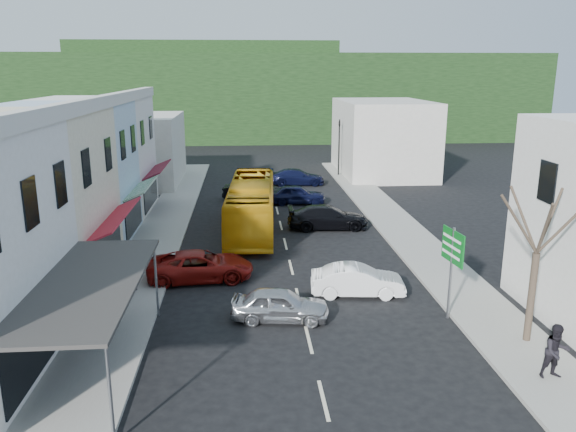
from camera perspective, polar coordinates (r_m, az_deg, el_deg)
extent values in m
plane|color=black|center=(25.21, 1.08, -8.31)|extent=(120.00, 120.00, 0.00)
cube|color=gray|center=(34.90, -12.90, -1.96)|extent=(3.00, 52.00, 0.15)
cube|color=gray|center=(35.86, 11.53, -1.44)|extent=(3.00, 52.00, 0.15)
cube|color=maroon|center=(19.83, -22.31, -6.49)|extent=(1.30, 7.65, 0.08)
cube|color=beige|center=(28.63, -25.29, 1.48)|extent=(7.00, 8.00, 8.00)
cube|color=maroon|center=(27.65, -17.12, -0.21)|extent=(1.30, 6.80, 0.08)
cube|color=#94ADC3|center=(35.13, -21.38, 4.09)|extent=(7.00, 6.00, 8.00)
cube|color=#195926|center=(34.34, -14.67, 2.78)|extent=(1.30, 5.10, 0.08)
cube|color=silver|center=(41.31, -18.85, 5.75)|extent=(7.00, 7.00, 8.00)
cube|color=maroon|center=(40.64, -13.12, 4.66)|extent=(1.30, 5.95, 0.08)
cube|color=#B7B2A8|center=(51.49, -15.42, 6.50)|extent=(8.00, 10.00, 6.00)
cube|color=#B7B2A8|center=(55.10, 9.59, 7.85)|extent=(8.00, 12.00, 7.00)
cube|color=black|center=(87.21, -3.04, 12.11)|extent=(80.00, 24.00, 12.00)
cube|color=black|center=(93.27, -8.26, 14.61)|extent=(40.00, 16.00, 8.00)
imported|color=orange|center=(35.09, -3.73, 0.97)|extent=(3.10, 11.71, 3.10)
imported|color=#B0B1B5|center=(22.84, -0.81, -8.91)|extent=(4.60, 2.36, 1.40)
imported|color=white|center=(25.44, 7.08, -6.50)|extent=(4.55, 2.20, 1.40)
imported|color=maroon|center=(27.36, -8.91, -5.03)|extent=(4.75, 2.30, 1.40)
imported|color=black|center=(35.75, 4.05, -0.19)|extent=(4.53, 1.91, 1.40)
imported|color=black|center=(42.26, 0.90, 2.17)|extent=(4.48, 2.00, 1.40)
imported|color=black|center=(43.55, -3.62, 2.52)|extent=(4.59, 2.33, 1.40)
imported|color=black|center=(49.36, 0.92, 3.99)|extent=(4.59, 2.08, 1.40)
imported|color=black|center=(26.20, -15.58, -5.61)|extent=(0.61, 0.71, 1.70)
imported|color=black|center=(20.43, 25.58, -12.50)|extent=(0.72, 0.48, 1.70)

